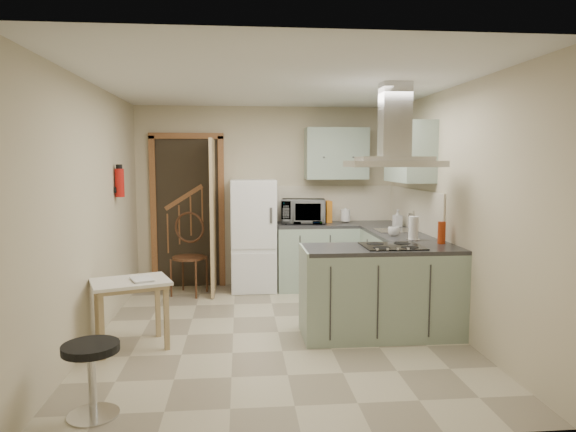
{
  "coord_description": "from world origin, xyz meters",
  "views": [
    {
      "loc": [
        -0.37,
        -5.09,
        1.74
      ],
      "look_at": [
        0.14,
        0.45,
        1.15
      ],
      "focal_mm": 32.0,
      "sensor_mm": 36.0,
      "label": 1
    }
  ],
  "objects": [
    {
      "name": "bentwood_chair",
      "position": [
        -1.05,
        1.62,
        0.49
      ],
      "size": [
        0.55,
        0.55,
        0.98
      ],
      "primitive_type": "cube",
      "rotation": [
        0.0,
        0.0,
        -0.34
      ],
      "color": "#481E18",
      "rests_on": "floor"
    },
    {
      "name": "splashback",
      "position": [
        0.96,
        2.09,
        1.15
      ],
      "size": [
        1.68,
        0.02,
        0.5
      ],
      "primitive_type": "cube",
      "color": "beige",
      "rests_on": "counter_back"
    },
    {
      "name": "kettle",
      "position": [
        1.08,
        1.87,
        1.0
      ],
      "size": [
        0.18,
        0.18,
        0.2
      ],
      "primitive_type": "cylinder",
      "rotation": [
        0.0,
        0.0,
        -0.36
      ],
      "color": "silver",
      "rests_on": "counter_back"
    },
    {
      "name": "red_bottle",
      "position": [
        1.69,
        -0.04,
        1.01
      ],
      "size": [
        0.1,
        0.1,
        0.23
      ],
      "primitive_type": "cylinder",
      "rotation": [
        0.0,
        0.0,
        0.29
      ],
      "color": "#B6360F",
      "rests_on": "peninsula"
    },
    {
      "name": "microwave",
      "position": [
        0.49,
        1.85,
        1.06
      ],
      "size": [
        0.63,
        0.47,
        0.33
      ],
      "primitive_type": "imported",
      "rotation": [
        0.0,
        0.0,
        -0.12
      ],
      "color": "black",
      "rests_on": "counter_back"
    },
    {
      "name": "hob",
      "position": [
        1.12,
        -0.18,
        0.91
      ],
      "size": [
        0.58,
        0.5,
        0.01
      ],
      "primitive_type": "cube",
      "color": "black",
      "rests_on": "peninsula"
    },
    {
      "name": "drop_leaf_table",
      "position": [
        -1.4,
        -0.31,
        0.32
      ],
      "size": [
        0.82,
        0.72,
        0.64
      ],
      "primitive_type": "cube",
      "rotation": [
        0.0,
        0.0,
        0.35
      ],
      "color": "#D2B781",
      "rests_on": "floor"
    },
    {
      "name": "extractor_hood",
      "position": [
        1.12,
        -0.18,
        1.72
      ],
      "size": [
        0.9,
        0.55,
        0.1
      ],
      "primitive_type": "cube",
      "color": "silver",
      "rests_on": "ceiling"
    },
    {
      "name": "sink",
      "position": [
        1.5,
        0.95,
        0.91
      ],
      "size": [
        0.45,
        0.4,
        0.01
      ],
      "primitive_type": "cube",
      "color": "silver",
      "rests_on": "counter_right"
    },
    {
      "name": "peninsula",
      "position": [
        1.02,
        -0.18,
        0.45
      ],
      "size": [
        1.55,
        0.65,
        0.9
      ],
      "primitive_type": "cube",
      "color": "#9EB2A0",
      "rests_on": "floor"
    },
    {
      "name": "left_wall",
      "position": [
        -1.8,
        0.0,
        1.25
      ],
      "size": [
        0.0,
        4.2,
        4.2
      ],
      "primitive_type": "plane",
      "rotation": [
        1.57,
        0.0,
        1.57
      ],
      "color": "#BFB394",
      "rests_on": "floor"
    },
    {
      "name": "counter_right",
      "position": [
        1.5,
        1.12,
        0.45
      ],
      "size": [
        0.6,
        1.95,
        0.9
      ],
      "primitive_type": "cube",
      "color": "#9EB2A0",
      "rests_on": "floor"
    },
    {
      "name": "book",
      "position": [
        -1.37,
        -0.36,
        0.7
      ],
      "size": [
        0.27,
        0.3,
        0.11
      ],
      "primitive_type": "imported",
      "rotation": [
        0.0,
        0.0,
        0.41
      ],
      "color": "#A83849",
      "rests_on": "drop_leaf_table"
    },
    {
      "name": "back_wall",
      "position": [
        0.0,
        2.1,
        1.25
      ],
      "size": [
        3.6,
        0.0,
        3.6
      ],
      "primitive_type": "plane",
      "rotation": [
        1.57,
        0.0,
        0.0
      ],
      "color": "#BFB394",
      "rests_on": "floor"
    },
    {
      "name": "cup",
      "position": [
        1.36,
        0.54,
        0.95
      ],
      "size": [
        0.17,
        0.17,
        0.1
      ],
      "primitive_type": "imported",
      "rotation": [
        0.0,
        0.0,
        0.31
      ],
      "color": "silver",
      "rests_on": "counter_right"
    },
    {
      "name": "ceiling",
      "position": [
        0.0,
        0.0,
        2.5
      ],
      "size": [
        4.2,
        4.2,
        0.0
      ],
      "primitive_type": "plane",
      "rotation": [
        3.14,
        0.0,
        0.0
      ],
      "color": "silver",
      "rests_on": "back_wall"
    },
    {
      "name": "fridge",
      "position": [
        -0.2,
        1.8,
        0.75
      ],
      "size": [
        0.6,
        0.6,
        1.5
      ],
      "primitive_type": "cube",
      "color": "white",
      "rests_on": "floor"
    },
    {
      "name": "wall_cabinet_right",
      "position": [
        1.62,
        0.85,
        1.85
      ],
      "size": [
        0.35,
        0.9,
        0.7
      ],
      "primitive_type": "cube",
      "color": "#9EB2A0",
      "rests_on": "right_wall"
    },
    {
      "name": "stool",
      "position": [
        -1.4,
        -1.62,
        0.26
      ],
      "size": [
        0.47,
        0.47,
        0.52
      ],
      "primitive_type": "cylinder",
      "rotation": [
        0.0,
        0.0,
        -0.27
      ],
      "color": "black",
      "rests_on": "floor"
    },
    {
      "name": "counter_back",
      "position": [
        0.66,
        1.8,
        0.45
      ],
      "size": [
        1.08,
        0.6,
        0.9
      ],
      "primitive_type": "cube",
      "color": "#9EB2A0",
      "rests_on": "floor"
    },
    {
      "name": "doorway",
      "position": [
        -1.1,
        2.07,
        1.05
      ],
      "size": [
        1.1,
        0.12,
        2.1
      ],
      "primitive_type": "cube",
      "color": "brown",
      "rests_on": "floor"
    },
    {
      "name": "cereal_box",
      "position": [
        0.84,
        1.93,
        1.05
      ],
      "size": [
        0.1,
        0.21,
        0.3
      ],
      "primitive_type": "cube",
      "rotation": [
        0.0,
        0.0,
        0.11
      ],
      "color": "orange",
      "rests_on": "counter_back"
    },
    {
      "name": "paper_towel",
      "position": [
        1.48,
        0.23,
        1.03
      ],
      "size": [
        0.14,
        0.14,
        0.26
      ],
      "primitive_type": "cylinder",
      "rotation": [
        0.0,
        0.0,
        -0.42
      ],
      "color": "white",
      "rests_on": "counter_right"
    },
    {
      "name": "fire_extinguisher",
      "position": [
        -1.74,
        0.9,
        1.5
      ],
      "size": [
        0.1,
        0.1,
        0.32
      ],
      "primitive_type": "cylinder",
      "color": "#B2140F",
      "rests_on": "left_wall"
    },
    {
      "name": "soap_bottle",
      "position": [
        1.66,
        1.37,
        1.01
      ],
      "size": [
        0.11,
        0.11,
        0.22
      ],
      "primitive_type": "imported",
      "rotation": [
        0.0,
        0.0,
        0.13
      ],
      "color": "#B1B3BE",
      "rests_on": "counter_right"
    },
    {
      "name": "right_wall",
      "position": [
        1.8,
        0.0,
        1.25
      ],
      "size": [
        0.0,
        4.2,
        4.2
      ],
      "primitive_type": "plane",
      "rotation": [
        1.57,
        0.0,
        -1.57
      ],
      "color": "#BFB394",
      "rests_on": "floor"
    },
    {
      "name": "wall_cabinet_back",
      "position": [
        0.95,
        1.93,
        1.85
      ],
      "size": [
        0.85,
        0.35,
        0.7
      ],
      "primitive_type": "cube",
      "color": "#9EB2A0",
      "rests_on": "back_wall"
    },
    {
      "name": "floor",
      "position": [
        0.0,
        0.0,
        0.0
      ],
      "size": [
        4.2,
        4.2,
        0.0
      ],
      "primitive_type": "plane",
      "color": "#B6AC8E",
      "rests_on": "ground"
    }
  ]
}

